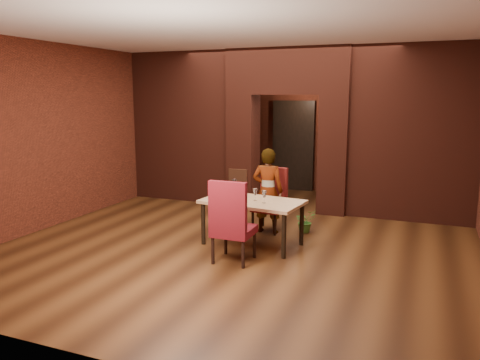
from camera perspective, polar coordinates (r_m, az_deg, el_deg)
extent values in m
plane|color=#4A2912|center=(7.85, 1.52, -6.69)|extent=(8.00, 8.00, 0.00)
cube|color=silver|center=(7.56, 1.64, 17.18)|extent=(7.00, 8.00, 0.04)
cube|color=maroon|center=(11.37, 8.62, 6.72)|extent=(7.00, 0.04, 3.20)
cube|color=maroon|center=(4.06, -18.35, -0.16)|extent=(7.00, 0.04, 3.20)
cube|color=maroon|center=(9.34, -19.11, 5.49)|extent=(0.04, 8.00, 3.20)
cube|color=maroon|center=(9.78, 0.39, 3.61)|extent=(0.55, 0.55, 2.30)
cube|color=maroon|center=(9.26, 11.42, 3.02)|extent=(0.55, 0.55, 2.30)
cube|color=maroon|center=(9.42, 5.94, 13.04)|extent=(2.45, 0.55, 0.90)
cube|color=maroon|center=(10.34, -6.96, 6.40)|extent=(2.28, 0.35, 3.20)
cube|color=maroon|center=(9.07, 20.35, 5.29)|extent=(2.28, 0.35, 3.20)
cube|color=#A3532F|center=(9.60, -0.25, -0.14)|extent=(0.40, 0.03, 0.50)
cube|color=black|center=(11.45, 6.52, 4.03)|extent=(0.90, 0.08, 2.10)
cube|color=black|center=(11.42, 6.47, 4.01)|extent=(1.02, 0.04, 2.22)
cube|color=tan|center=(7.27, 1.52, -5.20)|extent=(1.60, 1.02, 0.71)
cube|color=maroon|center=(7.97, 3.56, -2.45)|extent=(0.54, 0.54, 1.08)
cube|color=maroon|center=(6.50, -0.74, -4.94)|extent=(0.54, 0.54, 1.17)
imported|color=white|center=(7.84, 3.41, -1.32)|extent=(0.54, 0.37, 1.44)
cube|color=white|center=(7.19, -0.58, -2.45)|extent=(0.40, 0.37, 0.00)
cylinder|color=#AEAFB4|center=(7.32, -2.20, -1.28)|extent=(0.19, 0.19, 0.24)
cylinder|color=silver|center=(7.44, -0.69, -0.86)|extent=(0.07, 0.07, 0.29)
imported|color=#376E26|center=(8.03, 7.95, -4.95)|extent=(0.46, 0.47, 0.39)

